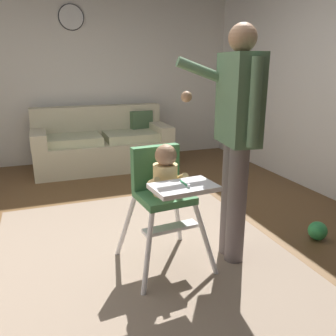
{
  "coord_description": "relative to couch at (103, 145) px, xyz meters",
  "views": [
    {
      "loc": [
        -0.8,
        -2.58,
        1.44
      ],
      "look_at": [
        -0.02,
        -0.44,
        0.76
      ],
      "focal_mm": 37.38,
      "sensor_mm": 36.0,
      "label": 1
    }
  ],
  "objects": [
    {
      "name": "ground",
      "position": [
        -0.01,
        -2.37,
        -0.38
      ],
      "size": [
        5.95,
        7.32,
        0.1
      ],
      "primitive_type": "cube",
      "color": "brown"
    },
    {
      "name": "high_chair",
      "position": [
        -0.04,
        -2.76,
        0.3
      ],
      "size": [
        0.66,
        0.77,
        0.93
      ],
      "rotation": [
        0.0,
        0.0,
        -1.48
      ],
      "color": "white",
      "rests_on": "ground"
    },
    {
      "name": "couch",
      "position": [
        0.0,
        0.0,
        0.0
      ],
      "size": [
        1.9,
        0.86,
        0.86
      ],
      "rotation": [
        0.0,
        0.0,
        -1.57
      ],
      "color": "beige",
      "rests_on": "ground"
    },
    {
      "name": "wall_far",
      "position": [
        -0.01,
        0.52,
        1.01
      ],
      "size": [
        5.15,
        0.06,
        2.68
      ],
      "primitive_type": "cube",
      "color": "silver",
      "rests_on": "ground"
    },
    {
      "name": "wall_clock",
      "position": [
        -0.26,
        0.48,
        1.74
      ],
      "size": [
        0.35,
        0.04,
        0.35
      ],
      "color": "white"
    },
    {
      "name": "area_rug",
      "position": [
        -0.16,
        -2.62,
        -0.33
      ],
      "size": [
        2.21,
        2.61,
        0.01
      ],
      "primitive_type": "cube",
      "color": "gray",
      "rests_on": "ground"
    },
    {
      "name": "adult_standing",
      "position": [
        0.48,
        -2.83,
        0.64
      ],
      "size": [
        0.51,
        0.54,
        1.7
      ],
      "rotation": [
        0.0,
        0.0,
        3.01
      ],
      "color": "#655A5A",
      "rests_on": "ground"
    },
    {
      "name": "toy_ball",
      "position": [
        1.32,
        -2.85,
        -0.25
      ],
      "size": [
        0.16,
        0.16,
        0.16
      ],
      "primitive_type": "sphere",
      "color": "green",
      "rests_on": "ground"
    }
  ]
}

